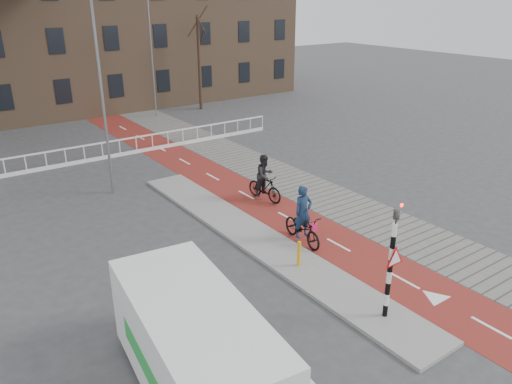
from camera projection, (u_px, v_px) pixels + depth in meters
ground at (349, 282)px, 16.03m from camera, size 120.00×120.00×0.00m
bike_lane at (223, 182)px, 24.39m from camera, size 2.50×60.00×0.01m
sidewalk at (269, 171)px, 25.90m from camera, size 3.00×60.00×0.01m
curb_island at (258, 239)px, 18.65m from camera, size 1.80×16.00×0.12m
traffic_signal at (392, 258)px, 13.44m from camera, size 0.80×0.80×3.68m
bollard at (299, 254)px, 16.57m from camera, size 0.12×0.12×0.90m
cyclist_near at (303, 224)px, 18.28m from camera, size 0.97×2.22×2.21m
cyclist_far at (265, 182)px, 22.00m from camera, size 1.00×2.04×2.11m
van at (195, 349)px, 11.08m from camera, size 2.87×5.83×2.41m
railing at (47, 164)px, 26.06m from camera, size 28.00×0.10×0.99m
townhouse_row at (4, 5)px, 35.69m from camera, size 46.00×10.00×15.90m
tree_right at (199, 64)px, 38.55m from camera, size 0.25×0.25×7.10m
streetlight_near at (102, 98)px, 21.51m from camera, size 0.12×0.12×8.82m
streetlight_right at (152, 59)px, 35.89m from camera, size 0.12×0.12×8.43m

